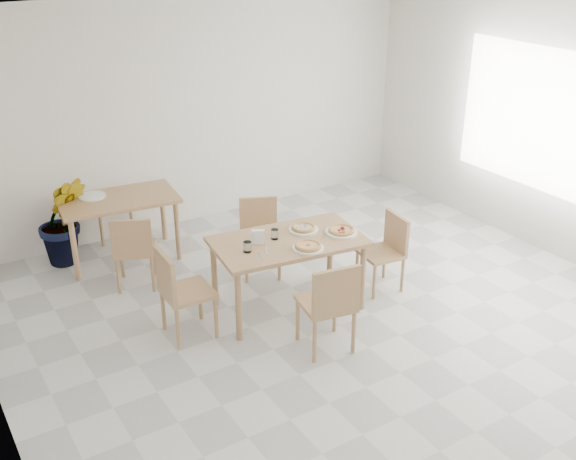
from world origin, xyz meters
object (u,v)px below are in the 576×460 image
chair_north (260,231)px  chair_west (179,288)px  plate_margherita (308,248)px  main_table (288,248)px  chair_back_s (134,247)px  plate_mushroom (303,230)px  chair_back_n (103,193)px  tumbler_a (275,234)px  napkin_holder (258,238)px  plate_pepperoni (341,232)px  tumbler_b (247,247)px  pizza_margherita (308,246)px  plate_empty (92,196)px  chair_east (387,247)px  pizza_mushroom (303,227)px  potted_plant (64,221)px  pizza_pepperoni (341,230)px  second_table (119,206)px  chair_south (330,301)px

chair_north → chair_west: 1.46m
chair_west → plate_margherita: bearing=-104.4°
main_table → chair_back_s: bearing=141.8°
plate_mushroom → chair_back_n: chair_back_n is taller
tumbler_a → chair_back_n: size_ratio=0.11×
chair_north → plate_mushroom: bearing=-60.1°
plate_mushroom → chair_back_n: 2.84m
chair_north → napkin_holder: (-0.45, -0.75, 0.34)m
plate_mushroom → tumbler_a: 0.34m
plate_mushroom → plate_pepperoni: size_ratio=0.93×
main_table → plate_mushroom: 0.28m
chair_west → napkin_holder: size_ratio=6.02×
main_table → tumbler_a: tumbler_a is taller
main_table → tumbler_b: tumbler_b is taller
chair_north → pizza_margherita: (-0.10, -1.08, 0.30)m
chair_back_s → plate_empty: size_ratio=2.79×
chair_east → pizza_mushroom: chair_east is taller
tumbler_a → potted_plant: size_ratio=0.10×
tumbler_b → plate_empty: bearing=110.9°
potted_plant → pizza_pepperoni: bearing=-47.6°
plate_margherita → plate_empty: 2.69m
plate_margherita → potted_plant: potted_plant is taller
chair_north → plate_empty: bearing=161.2°
chair_west → potted_plant: size_ratio=0.86×
chair_east → napkin_holder: bearing=-93.9°
second_table → tumbler_b: bearing=-66.8°
potted_plant → chair_south: bearing=-63.6°
chair_back_s → plate_empty: (-0.12, 0.91, 0.28)m
plate_empty → potted_plant: bearing=167.2°
chair_west → plate_empty: bearing=6.5°
second_table → chair_west: bearing=-86.2°
pizza_mushroom → plate_margherita: bearing=-117.3°
second_table → plate_empty: (-0.23, 0.18, 0.11)m
main_table → plate_mushroom: (0.24, 0.10, 0.10)m
pizza_margherita → pizza_mushroom: bearing=62.7°
chair_east → plate_mushroom: 0.94m
pizza_margherita → potted_plant: (-1.64, 2.42, -0.27)m
pizza_mushroom → chair_back_n: (-1.21, 2.56, -0.24)m
chair_south → chair_back_s: bearing=-52.6°
chair_back_s → potted_plant: size_ratio=0.81×
potted_plant → chair_north: bearing=-37.6°
pizza_mushroom → plate_empty: (-1.50, 1.98, -0.02)m
pizza_pepperoni → plate_mushroom: bearing=138.9°
plate_pepperoni → potted_plant: potted_plant is taller
main_table → plate_margherita: 0.29m
chair_north → tumbler_a: (-0.25, -0.73, 0.32)m
chair_north → chair_back_s: same height
chair_north → plate_margherita: bearing=-72.2°
pizza_pepperoni → pizza_mushroom: bearing=138.9°
main_table → chair_back_s: chair_back_s is taller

